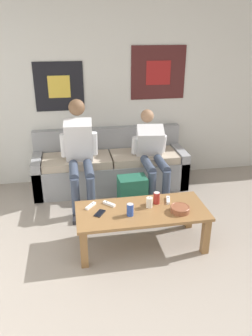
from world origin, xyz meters
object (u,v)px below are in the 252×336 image
(person_seated_teen, at_px, (152,152))
(backpack, at_px, (132,196))
(coffee_table, at_px, (142,216))
(person_seated_adult, at_px, (80,150))
(ceramic_bowl, at_px, (180,209))
(game_controller_near_right, at_px, (91,206))
(cell_phone, at_px, (100,213))
(drink_can_blue, at_px, (130,210))
(drink_can_red, at_px, (157,198))
(game_controller_far_center, at_px, (168,200))
(game_controller_near_left, at_px, (109,204))
(couch, at_px, (110,167))
(pillar_candle, at_px, (149,202))

(person_seated_teen, bearing_deg, backpack, -128.15)
(coffee_table, bearing_deg, person_seated_adult, 116.49)
(person_seated_teen, relative_size, ceramic_bowl, 5.65)
(game_controller_near_right, xyz_separation_m, cell_phone, (0.08, -0.15, -0.01))
(backpack, xyz_separation_m, drink_can_blue, (-0.17, -0.75, 0.26))
(drink_can_red, relative_size, game_controller_far_center, 0.84)
(drink_can_blue, relative_size, game_controller_near_left, 0.97)
(couch, relative_size, person_seated_adult, 1.64)
(person_seated_adult, height_order, game_controller_near_right, person_seated_adult)
(backpack, xyz_separation_m, ceramic_bowl, (0.32, -0.77, 0.23))
(drink_can_red, distance_m, game_controller_near_right, 0.68)
(person_seated_teen, distance_m, pillar_candle, 1.11)
(game_controller_near_right, distance_m, cell_phone, 0.17)
(game_controller_near_left, bearing_deg, drink_can_blue, -53.63)
(ceramic_bowl, bearing_deg, person_seated_teen, 89.33)
(couch, height_order, person_seated_adult, person_seated_adult)
(person_seated_teen, xyz_separation_m, drink_can_red, (-0.20, -1.00, -0.12))
(game_controller_far_center, bearing_deg, person_seated_adult, 131.38)
(ceramic_bowl, bearing_deg, person_seated_adult, 127.10)
(game_controller_near_left, bearing_deg, drink_can_red, -6.11)
(person_seated_adult, bearing_deg, couch, 38.50)
(game_controller_near_left, relative_size, game_controller_near_right, 0.97)
(couch, distance_m, game_controller_near_left, 1.30)
(couch, bearing_deg, backpack, -77.64)
(game_controller_far_center, bearing_deg, couch, 108.47)
(person_seated_adult, xyz_separation_m, ceramic_bowl, (0.91, -1.20, -0.24))
(coffee_table, xyz_separation_m, pillar_candle, (0.09, 0.04, 0.12))
(person_seated_teen, height_order, pillar_candle, person_seated_teen)
(game_controller_far_center, bearing_deg, backpack, 116.31)
(game_controller_near_right, bearing_deg, person_seated_teen, 47.55)
(drink_can_red, bearing_deg, couch, 102.88)
(person_seated_adult, bearing_deg, backpack, -36.04)
(person_seated_adult, bearing_deg, pillar_candle, -59.13)
(couch, height_order, backpack, couch)
(ceramic_bowl, height_order, game_controller_near_left, ceramic_bowl)
(coffee_table, xyz_separation_m, drink_can_blue, (-0.13, -0.08, 0.13))
(person_seated_teen, bearing_deg, cell_phone, -125.81)
(backpack, height_order, game_controller_near_left, backpack)
(drink_can_red, bearing_deg, game_controller_near_right, 176.19)
(coffee_table, distance_m, ceramic_bowl, 0.39)
(ceramic_bowl, height_order, drink_can_red, drink_can_red)
(coffee_table, distance_m, pillar_candle, 0.15)
(pillar_candle, xyz_separation_m, drink_can_red, (0.09, 0.06, 0.01))
(coffee_table, relative_size, person_seated_adult, 1.03)
(backpack, distance_m, cell_phone, 0.84)
(backpack, distance_m, ceramic_bowl, 0.87)
(ceramic_bowl, height_order, game_controller_far_center, ceramic_bowl)
(backpack, bearing_deg, pillar_candle, -85.82)
(drink_can_blue, bearing_deg, game_controller_near_right, 147.78)
(game_controller_far_center, bearing_deg, drink_can_blue, -154.95)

